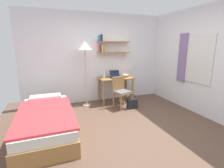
% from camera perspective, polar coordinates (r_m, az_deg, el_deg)
% --- Properties ---
extents(ground_plane, '(5.28, 5.28, 0.00)m').
position_cam_1_polar(ground_plane, '(3.60, 5.10, -14.88)').
color(ground_plane, brown).
extents(wall_back, '(4.40, 0.27, 2.60)m').
position_cam_1_polar(wall_back, '(5.10, -4.43, 8.80)').
color(wall_back, white).
rests_on(wall_back, ground_plane).
extents(wall_right, '(0.10, 4.40, 2.60)m').
position_cam_1_polar(wall_right, '(4.49, 29.52, 6.51)').
color(wall_right, white).
rests_on(wall_right, ground_plane).
extents(bed, '(0.99, 2.03, 0.54)m').
position_cam_1_polar(bed, '(3.58, -21.40, -11.73)').
color(bed, '#9E703D').
rests_on(bed, ground_plane).
extents(desk, '(1.00, 0.56, 0.74)m').
position_cam_1_polar(desk, '(5.03, 1.26, 0.59)').
color(desk, '#9E703D').
rests_on(desk, ground_plane).
extents(desk_chair, '(0.51, 0.49, 0.85)m').
position_cam_1_polar(desk_chair, '(4.59, 3.10, -2.25)').
color(desk_chair, '#9E703D').
rests_on(desk_chair, ground_plane).
extents(standing_lamp, '(0.38, 0.38, 1.78)m').
position_cam_1_polar(standing_lamp, '(4.59, -9.22, 11.45)').
color(standing_lamp, '#B2A893').
rests_on(standing_lamp, ground_plane).
extents(laptop, '(0.31, 0.24, 0.21)m').
position_cam_1_polar(laptop, '(4.97, 1.03, 2.77)').
color(laptop, black).
rests_on(laptop, desk).
extents(water_bottle, '(0.06, 0.06, 0.23)m').
position_cam_1_polar(water_bottle, '(4.88, -2.75, 3.31)').
color(water_bottle, silver).
rests_on(water_bottle, desk).
extents(book_stack, '(0.20, 0.24, 0.08)m').
position_cam_1_polar(book_stack, '(5.14, 4.57, 2.88)').
color(book_stack, orange).
rests_on(book_stack, desk).
extents(handbag, '(0.28, 0.12, 0.41)m').
position_cam_1_polar(handbag, '(4.62, 6.86, -6.54)').
color(handbag, '#232328').
rests_on(handbag, ground_plane).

